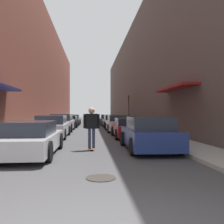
% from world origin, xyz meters
% --- Properties ---
extents(ground, '(133.67, 133.67, 0.00)m').
position_xyz_m(ground, '(0.00, 24.30, 0.00)').
color(ground, '#424244').
extents(curb_strip_left, '(1.80, 60.76, 0.12)m').
position_xyz_m(curb_strip_left, '(-4.25, 30.38, 0.06)').
color(curb_strip_left, '#A3A099').
rests_on(curb_strip_left, ground).
extents(curb_strip_right, '(1.80, 60.76, 0.12)m').
position_xyz_m(curb_strip_right, '(4.25, 30.38, 0.06)').
color(curb_strip_right, '#A3A099').
rests_on(curb_strip_right, ground).
extents(building_row_left, '(4.90, 60.76, 13.86)m').
position_xyz_m(building_row_left, '(-7.15, 30.38, 6.93)').
color(building_row_left, brown).
rests_on(building_row_left, ground).
extents(building_row_right, '(4.90, 60.76, 12.58)m').
position_xyz_m(building_row_right, '(7.15, 30.38, 6.29)').
color(building_row_right, '#564C47').
rests_on(building_row_right, ground).
extents(parked_car_left_0, '(2.06, 4.68, 1.23)m').
position_xyz_m(parked_car_left_0, '(-2.20, 6.25, 0.60)').
color(parked_car_left_0, '#B7B7BC').
rests_on(parked_car_left_0, ground).
extents(parked_car_left_1, '(1.93, 4.78, 1.36)m').
position_xyz_m(parked_car_left_1, '(-2.31, 12.56, 0.66)').
color(parked_car_left_1, '#B7B7BC').
rests_on(parked_car_left_1, ground).
extents(parked_car_left_2, '(1.88, 4.77, 1.41)m').
position_xyz_m(parked_car_left_2, '(-2.32, 17.93, 0.68)').
color(parked_car_left_2, '#B7B7BC').
rests_on(parked_car_left_2, ground).
extents(parked_car_left_3, '(1.96, 4.49, 1.22)m').
position_xyz_m(parked_car_left_3, '(-2.24, 23.24, 0.60)').
color(parked_car_left_3, black).
rests_on(parked_car_left_3, ground).
extents(parked_car_left_4, '(2.05, 4.01, 1.28)m').
position_xyz_m(parked_car_left_4, '(-2.25, 28.36, 0.62)').
color(parked_car_left_4, gray).
rests_on(parked_car_left_4, ground).
extents(parked_car_right_0, '(1.95, 4.39, 1.36)m').
position_xyz_m(parked_car_right_0, '(2.39, 7.11, 0.65)').
color(parked_car_right_0, navy).
rests_on(parked_car_right_0, ground).
extents(parked_car_right_1, '(1.92, 4.05, 1.20)m').
position_xyz_m(parked_car_right_1, '(2.35, 12.12, 0.58)').
color(parked_car_right_1, maroon).
rests_on(parked_car_right_1, ground).
extents(parked_car_right_2, '(1.86, 4.52, 1.33)m').
position_xyz_m(parked_car_right_2, '(2.21, 17.04, 0.64)').
color(parked_car_right_2, silver).
rests_on(parked_car_right_2, ground).
extents(parked_car_right_3, '(1.93, 4.53, 1.30)m').
position_xyz_m(parked_car_right_3, '(2.26, 22.62, 0.62)').
color(parked_car_right_3, gray).
rests_on(parked_car_right_3, ground).
extents(parked_car_right_4, '(2.02, 4.47, 1.28)m').
position_xyz_m(parked_car_right_4, '(2.19, 28.25, 0.63)').
color(parked_car_right_4, '#515459').
rests_on(parked_car_right_4, ground).
extents(skateboarder, '(0.67, 0.78, 1.74)m').
position_xyz_m(skateboarder, '(0.06, 7.32, 1.07)').
color(skateboarder, brown).
rests_on(skateboarder, ground).
extents(manhole_cover, '(0.70, 0.70, 0.02)m').
position_xyz_m(manhole_cover, '(0.25, 2.89, 0.01)').
color(manhole_cover, '#332D28').
rests_on(manhole_cover, ground).
extents(traffic_light, '(0.16, 0.22, 3.45)m').
position_xyz_m(traffic_light, '(4.56, 26.48, 2.26)').
color(traffic_light, '#2D2D2D').
rests_on(traffic_light, curb_strip_right).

